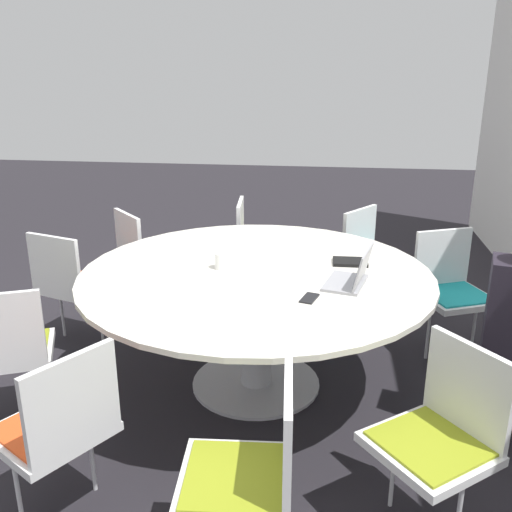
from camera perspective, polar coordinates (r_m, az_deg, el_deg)
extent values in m
plane|color=black|center=(3.69, 0.00, -12.65)|extent=(16.00, 16.00, 0.00)
cylinder|color=#B7B7BC|center=(3.68, 0.00, -12.52)|extent=(0.80, 0.80, 0.02)
cylinder|color=#B7B7BC|center=(3.51, 0.00, -7.47)|extent=(0.19, 0.19, 0.70)
cylinder|color=silver|center=(3.36, 0.00, -1.86)|extent=(2.07, 2.07, 0.03)
cube|color=silver|center=(4.05, 19.31, -3.95)|extent=(0.56, 0.57, 0.04)
cube|color=teal|center=(4.04, 19.35, -3.61)|extent=(0.49, 0.50, 0.01)
cube|color=silver|center=(4.13, 18.12, -0.15)|extent=(0.19, 0.40, 0.40)
cylinder|color=silver|center=(4.24, 21.00, -6.44)|extent=(0.02, 0.02, 0.41)
cylinder|color=silver|center=(4.05, 16.85, -7.21)|extent=(0.02, 0.02, 0.41)
cube|color=silver|center=(4.52, 12.18, -0.96)|extent=(0.60, 0.60, 0.04)
cube|color=teal|center=(4.51, 12.20, -0.65)|extent=(0.53, 0.53, 0.01)
cube|color=silver|center=(4.55, 10.28, 2.21)|extent=(0.36, 0.27, 0.40)
cylinder|color=silver|center=(4.74, 13.14, -2.97)|extent=(0.02, 0.02, 0.41)
cylinder|color=silver|center=(4.45, 10.76, -4.25)|extent=(0.02, 0.02, 0.41)
cube|color=silver|center=(4.77, 0.78, 0.55)|extent=(0.47, 0.45, 0.04)
cube|color=olive|center=(4.76, 0.79, 0.84)|extent=(0.42, 0.40, 0.01)
cube|color=silver|center=(4.72, -1.57, 3.12)|extent=(0.42, 0.06, 0.40)
cylinder|color=silver|center=(5.02, 0.84, -1.24)|extent=(0.02, 0.02, 0.41)
cylinder|color=silver|center=(4.68, 0.70, -2.75)|extent=(0.02, 0.02, 0.41)
cube|color=silver|center=(4.60, -10.23, -0.49)|extent=(0.61, 0.61, 0.04)
cube|color=#4C5156|center=(4.59, -10.25, -0.18)|extent=(0.54, 0.53, 0.01)
cube|color=silver|center=(4.45, -12.64, 1.70)|extent=(0.32, 0.31, 0.40)
cylinder|color=silver|center=(4.83, -11.03, -2.43)|extent=(0.02, 0.02, 0.41)
cylinder|color=silver|center=(4.52, -9.06, -3.79)|extent=(0.02, 0.02, 0.41)
cube|color=silver|center=(4.22, -17.37, -2.87)|extent=(0.53, 0.55, 0.04)
cube|color=#E04C1E|center=(4.21, -17.41, -2.54)|extent=(0.47, 0.48, 0.01)
cube|color=silver|center=(4.01, -19.52, -0.85)|extent=(0.16, 0.41, 0.40)
cylinder|color=silver|center=(4.42, -18.84, -5.17)|extent=(0.02, 0.02, 0.41)
cylinder|color=silver|center=(4.19, -15.23, -6.14)|extent=(0.02, 0.02, 0.41)
cube|color=silver|center=(3.42, -23.33, -8.80)|extent=(0.56, 0.57, 0.04)
cube|color=olive|center=(3.41, -23.39, -8.41)|extent=(0.49, 0.50, 0.01)
cube|color=silver|center=(3.15, -24.25, -6.84)|extent=(0.19, 0.40, 0.40)
cylinder|color=silver|center=(3.50, -19.88, -11.87)|extent=(0.02, 0.02, 0.41)
cube|color=silver|center=(2.70, -19.79, -16.13)|extent=(0.60, 0.59, 0.04)
cube|color=#E04C1E|center=(2.68, -19.85, -15.67)|extent=(0.52, 0.52, 0.01)
cube|color=silver|center=(2.43, -17.88, -13.79)|extent=(0.37, 0.25, 0.40)
cylinder|color=silver|center=(2.76, -22.63, -21.35)|extent=(0.02, 0.02, 0.41)
cylinder|color=silver|center=(2.90, -16.11, -18.43)|extent=(0.02, 0.02, 0.41)
cube|color=silver|center=(2.31, -2.15, -21.58)|extent=(0.47, 0.45, 0.04)
cube|color=olive|center=(2.29, -2.16, -21.08)|extent=(0.41, 0.40, 0.01)
cube|color=silver|center=(2.16, 3.17, -17.31)|extent=(0.42, 0.06, 0.40)
cylinder|color=silver|center=(2.59, -1.68, -22.78)|extent=(0.02, 0.02, 0.41)
cube|color=silver|center=(2.55, 16.89, -17.96)|extent=(0.61, 0.60, 0.04)
cube|color=olive|center=(2.54, 16.95, -17.48)|extent=(0.53, 0.53, 0.01)
cube|color=silver|center=(2.56, 20.42, -12.32)|extent=(0.35, 0.28, 0.40)
cylinder|color=silver|center=(2.78, 13.57, -19.94)|extent=(0.02, 0.02, 0.41)
cylinder|color=#231E28|center=(3.31, 22.52, -13.70)|extent=(0.10, 0.10, 0.45)
cube|color=#99999E|center=(3.21, 8.90, -2.66)|extent=(0.36, 0.27, 0.02)
cube|color=#99999E|center=(3.16, 10.67, -1.05)|extent=(0.32, 0.13, 0.20)
cube|color=black|center=(3.16, 10.56, -1.04)|extent=(0.29, 0.11, 0.17)
cube|color=black|center=(3.54, 9.40, -0.58)|extent=(0.15, 0.21, 0.02)
cylinder|color=white|center=(3.40, -3.50, -0.48)|extent=(0.08, 0.08, 0.10)
cube|color=black|center=(2.99, 5.36, -4.22)|extent=(0.15, 0.11, 0.01)
cube|color=black|center=(4.95, 7.93, -2.52)|extent=(0.36, 0.16, 0.28)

